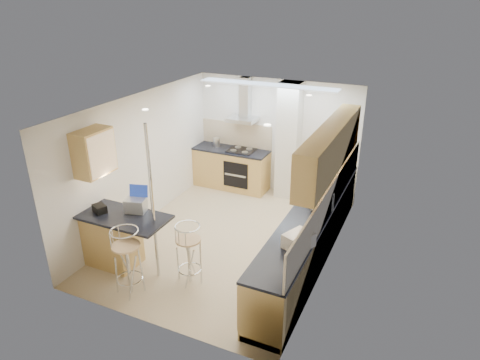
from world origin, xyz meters
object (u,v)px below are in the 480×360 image
at_px(bar_stool_near, 128,262).
at_px(bread_bin, 299,240).
at_px(microwave, 321,196).
at_px(laptop, 136,205).
at_px(bar_stool_end, 189,254).

distance_m(bar_stool_near, bread_bin, 2.50).
height_order(microwave, bread_bin, microwave).
bearing_deg(laptop, bar_stool_end, -23.62).
distance_m(laptop, bar_stool_near, 0.95).
relative_size(microwave, bread_bin, 1.43).
distance_m(bar_stool_near, bar_stool_end, 0.90).
xyz_separation_m(bar_stool_near, bread_bin, (2.30, 0.83, 0.49)).
bearing_deg(bread_bin, laptop, -154.15).
height_order(microwave, bar_stool_near, microwave).
bearing_deg(bread_bin, bar_stool_near, -136.69).
distance_m(microwave, laptop, 2.99).
relative_size(microwave, bar_stool_end, 0.56).
xyz_separation_m(bar_stool_end, bread_bin, (1.63, 0.24, 0.52)).
bearing_deg(microwave, bar_stool_near, 113.56).
bearing_deg(bar_stool_near, bread_bin, 11.14).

